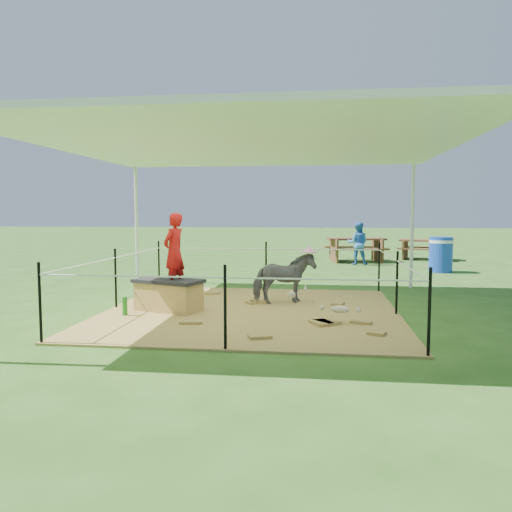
# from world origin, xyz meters

# --- Properties ---
(ground) EXTENTS (90.00, 90.00, 0.00)m
(ground) POSITION_xyz_m (0.00, 0.00, 0.00)
(ground) COLOR #2D5919
(ground) RESTS_ON ground
(hay_patch) EXTENTS (4.60, 4.60, 0.03)m
(hay_patch) POSITION_xyz_m (0.00, 0.00, 0.01)
(hay_patch) COLOR brown
(hay_patch) RESTS_ON ground
(canopy_tent) EXTENTS (6.30, 6.30, 2.90)m
(canopy_tent) POSITION_xyz_m (0.00, 0.00, 2.69)
(canopy_tent) COLOR silver
(canopy_tent) RESTS_ON ground
(rope_fence) EXTENTS (4.54, 4.54, 1.00)m
(rope_fence) POSITION_xyz_m (0.00, -0.00, 0.64)
(rope_fence) COLOR black
(rope_fence) RESTS_ON ground
(straw_bale) EXTENTS (1.11, 0.81, 0.45)m
(straw_bale) POSITION_xyz_m (-1.31, -0.16, 0.25)
(straw_bale) COLOR olive
(straw_bale) RESTS_ON hay_patch
(dark_cloth) EXTENTS (1.19, 0.88, 0.06)m
(dark_cloth) POSITION_xyz_m (-1.31, -0.16, 0.50)
(dark_cloth) COLOR black
(dark_cloth) RESTS_ON straw_bale
(woman) EXTENTS (0.42, 0.51, 1.20)m
(woman) POSITION_xyz_m (-1.21, -0.16, 1.08)
(woman) COLOR red
(woman) RESTS_ON straw_bale
(green_bottle) EXTENTS (0.10, 0.10, 0.28)m
(green_bottle) POSITION_xyz_m (-1.86, -0.61, 0.17)
(green_bottle) COLOR #1D7F1C
(green_bottle) RESTS_ON hay_patch
(pony) EXTENTS (1.14, 0.84, 0.88)m
(pony) POSITION_xyz_m (0.47, 0.69, 0.47)
(pony) COLOR #504F54
(pony) RESTS_ON hay_patch
(pink_hat) EXTENTS (0.27, 0.27, 0.13)m
(pink_hat) POSITION_xyz_m (0.47, 0.69, 0.97)
(pink_hat) COLOR #FF93CA
(pink_hat) RESTS_ON pony
(foal) EXTENTS (0.91, 0.66, 0.45)m
(foal) POSITION_xyz_m (1.36, -0.77, 0.26)
(foal) COLOR beige
(foal) RESTS_ON hay_patch
(trash_barrel) EXTENTS (0.79, 0.79, 0.94)m
(trash_barrel) POSITION_xyz_m (4.29, 5.95, 0.47)
(trash_barrel) COLOR #1840B7
(trash_barrel) RESTS_ON ground
(picnic_table_near) EXTENTS (2.02, 1.60, 0.77)m
(picnic_table_near) POSITION_xyz_m (2.26, 8.62, 0.38)
(picnic_table_near) COLOR brown
(picnic_table_near) RESTS_ON ground
(picnic_table_far) EXTENTS (1.89, 1.59, 0.67)m
(picnic_table_far) POSITION_xyz_m (4.61, 9.56, 0.34)
(picnic_table_far) COLOR #53311C
(picnic_table_far) RESTS_ON ground
(distant_person) EXTENTS (0.69, 0.56, 1.30)m
(distant_person) POSITION_xyz_m (2.25, 7.63, 0.65)
(distant_person) COLOR #3877D2
(distant_person) RESTS_ON ground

